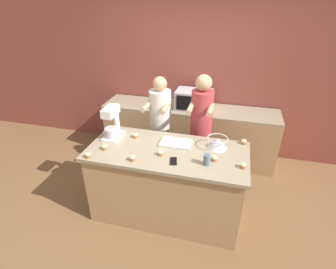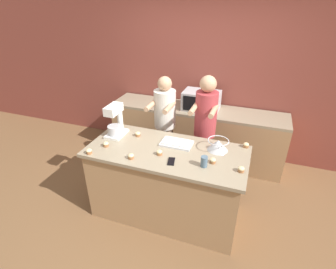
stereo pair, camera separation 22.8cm
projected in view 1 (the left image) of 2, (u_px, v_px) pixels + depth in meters
The scene contains 20 objects.
ground_plane at pixel (167, 211), 3.42m from camera, with size 16.00×16.00×0.00m, color brown.
back_wall at pixel (195, 74), 4.27m from camera, with size 10.00×0.06×2.70m.
island_counter at pixel (167, 182), 3.20m from camera, with size 1.83×0.85×0.93m.
back_counter at pixel (188, 132), 4.40m from camera, with size 2.80×0.60×0.89m.
person_left at pixel (160, 128), 3.69m from camera, with size 0.32×0.49×1.57m.
person_right at pixel (201, 130), 3.55m from camera, with size 0.31×0.48×1.63m.
stand_mixer at pixel (112, 124), 3.17m from camera, with size 0.20×0.30×0.40m.
mixing_bowl at pixel (217, 142), 3.00m from camera, with size 0.24×0.24×0.13m.
baking_tray at pixel (176, 143), 3.09m from camera, with size 0.37×0.23×0.04m.
microwave_oven at pixel (194, 100), 4.10m from camera, with size 0.56×0.37×0.29m.
cell_phone at pixel (174, 161), 2.78m from camera, with size 0.10×0.16×0.01m.
drinking_glass at pixel (207, 160), 2.70m from camera, with size 0.07×0.07×0.12m.
cupcake_0 at pixel (243, 165), 2.67m from camera, with size 0.06×0.06×0.06m.
cupcake_1 at pixel (132, 158), 2.79m from camera, with size 0.06×0.06×0.06m.
cupcake_2 at pixel (244, 142), 3.09m from camera, with size 0.06×0.06×0.06m.
cupcake_3 at pixel (136, 135), 3.23m from camera, with size 0.06×0.06×0.06m.
cupcake_4 at pixel (160, 153), 2.88m from camera, with size 0.06×0.06×0.06m.
cupcake_5 at pixel (214, 158), 2.78m from camera, with size 0.06×0.06×0.06m.
cupcake_6 at pixel (105, 147), 2.98m from camera, with size 0.06×0.06×0.06m.
cupcake_7 at pixel (88, 155), 2.84m from camera, with size 0.06×0.06×0.06m.
Camera 1 is at (0.66, -2.45, 2.51)m, focal length 28.00 mm.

